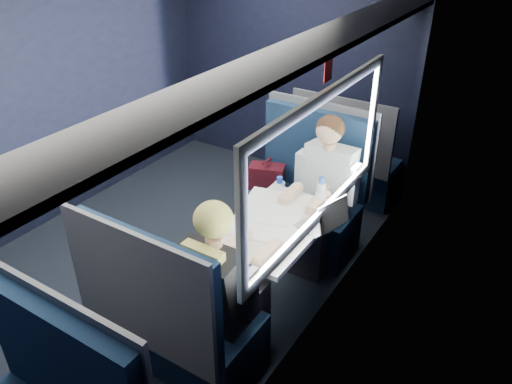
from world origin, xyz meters
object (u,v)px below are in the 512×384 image
Objects in this scene: man at (323,187)px; cup at (328,206)px; seat_row_front at (346,162)px; laptop at (326,220)px; bottle_small at (320,193)px; seat_bay_far at (175,321)px; table at (272,231)px; woman at (221,282)px; seat_bay_near at (302,200)px.

cup is at bearing -59.11° from man.
seat_row_front is at bearing 102.83° from man.
bottle_small is at bearing 123.89° from laptop.
seat_bay_far is 1.37m from cup.
table is 0.79× the size of seat_bay_far.
man is 1.00× the size of woman.
man is at bearing 111.10° from bottle_small.
cup is at bearing -18.89° from bottle_small.
seat_bay_near is 0.95× the size of man.
cup is at bearing -72.50° from seat_row_front.
cup is at bearing -47.72° from seat_bay_near.
seat_bay_far is 3.70× the size of laptop.
laptop is (0.53, 1.03, 0.39)m from seat_bay_far.
laptop is 0.29m from bottle_small.
seat_bay_far is at bearing -106.33° from bottle_small.
man is 3.88× the size of laptop.
seat_bay_near is at bearing 132.28° from cup.
seat_row_front reaches higher than table.
man is 5.48× the size of bottle_small.
man is 0.62m from laptop.
bottle_small is (0.38, -0.48, 0.43)m from seat_bay_near.
seat_row_front is at bearing 107.50° from cup.
seat_bay_far is 0.43m from woman.
seat_row_front is 1.52m from bottle_small.
woman reaches higher than seat_bay_far.
woman reaches higher than table.
seat_bay_far is at bearing -90.00° from seat_row_front.
table is at bearing 78.22° from seat_bay_far.
cup is at bearing 79.23° from woman.
seat_bay_near is at bearing 90.44° from seat_bay_far.
woman is (0.26, -1.58, 0.31)m from seat_bay_near.
laptop reaches higher than table.
cup is (0.27, 0.36, 0.12)m from table.
table is 0.70m from man.
table is at bearing -84.20° from seat_row_front.
table is 0.40m from laptop.
laptop is at bearing -70.15° from cup.
laptop is 1.41× the size of bottle_small.
table is 0.93m from seat_bay_near.
laptop is 4.06× the size of cup.
table is 0.93m from seat_bay_far.
bottle_small is (-0.16, 0.23, 0.05)m from laptop.
table is at bearing 95.45° from woman.
cup is (0.45, -1.44, 0.37)m from seat_row_front.
cup is at bearing 53.03° from table.
laptop is at bearing 72.15° from woman.
man reaches higher than seat_bay_near.
seat_bay_near is 3.70× the size of laptop.
cup is at bearing 109.85° from laptop.
woman is at bearing -100.77° from cup.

